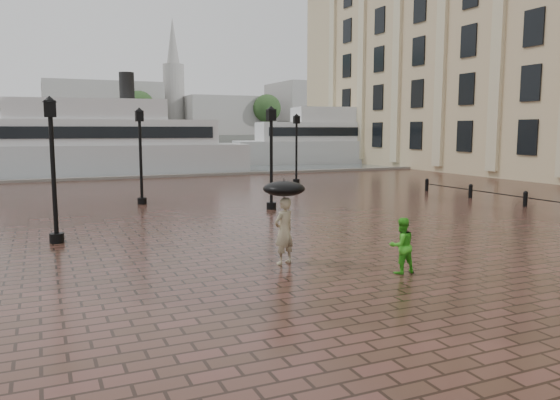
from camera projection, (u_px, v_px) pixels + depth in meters
name	position (u px, v px, depth m)	size (l,w,h in m)	color
ground	(411.00, 315.00, 10.44)	(300.00, 300.00, 0.00)	#3C251B
harbour_water	(79.00, 150.00, 93.92)	(240.00, 240.00, 0.00)	#485457
quay_edge	(137.00, 178.00, 39.48)	(80.00, 0.60, 0.30)	slate
far_shore	(63.00, 138.00, 155.50)	(300.00, 60.00, 2.00)	#4C4C47
distant_skyline	(234.00, 110.00, 164.59)	(102.50, 22.00, 33.00)	gray
far_trees	(65.00, 105.00, 134.45)	(188.00, 8.00, 13.50)	#2D2119
street_lamps	(151.00, 155.00, 25.47)	(21.44, 14.44, 4.40)	black
adult_pedestrian	(284.00, 231.00, 14.34)	(0.65, 0.42, 1.77)	tan
child_pedestrian	(402.00, 246.00, 13.40)	(0.67, 0.53, 1.39)	green
ferry_near	(90.00, 144.00, 42.64)	(24.84, 8.76, 7.97)	silver
ferry_far	(348.00, 140.00, 58.53)	(24.93, 10.18, 7.96)	silver
umbrella	(284.00, 189.00, 14.19)	(1.10, 1.10, 1.16)	black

